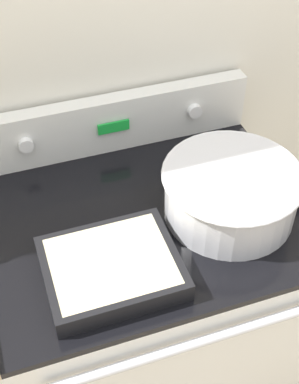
# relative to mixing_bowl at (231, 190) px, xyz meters

# --- Properties ---
(kitchen_wall) EXTENTS (8.00, 0.05, 2.50)m
(kitchen_wall) POSITION_rel_mixing_bowl_xyz_m (-0.21, 0.42, 0.26)
(kitchen_wall) COLOR silver
(kitchen_wall) RESTS_ON ground_plane
(stove_range) EXTENTS (0.81, 0.67, 0.92)m
(stove_range) POSITION_rel_mixing_bowl_xyz_m (-0.21, 0.06, -0.53)
(stove_range) COLOR silver
(stove_range) RESTS_ON ground_plane
(control_panel) EXTENTS (0.81, 0.07, 0.17)m
(control_panel) POSITION_rel_mixing_bowl_xyz_m (-0.21, 0.36, 0.01)
(control_panel) COLOR silver
(control_panel) RESTS_ON stove_range
(mixing_bowl) EXTENTS (0.35, 0.35, 0.13)m
(mixing_bowl) POSITION_rel_mixing_bowl_xyz_m (0.00, 0.00, 0.00)
(mixing_bowl) COLOR silver
(mixing_bowl) RESTS_ON stove_range
(casserole_dish) EXTENTS (0.30, 0.25, 0.05)m
(casserole_dish) POSITION_rel_mixing_bowl_xyz_m (-0.34, -0.10, -0.05)
(casserole_dish) COLOR black
(casserole_dish) RESTS_ON stove_range
(ladle) EXTENTS (0.07, 0.34, 0.07)m
(ladle) POSITION_rel_mixing_bowl_xyz_m (0.18, 0.02, -0.04)
(ladle) COLOR #333338
(ladle) RESTS_ON stove_range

